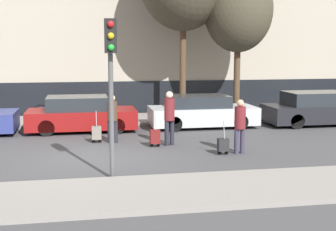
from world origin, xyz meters
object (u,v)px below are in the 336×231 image
trolley_right (223,145)px  parked_car_3 (319,109)px  pedestrian_right (240,123)px  bare_tree_down_street (238,10)px  pedestrian_center (169,115)px  parked_bicycle (53,112)px  trolley_center (155,137)px  parked_car_2 (202,112)px  trolley_left (97,133)px  pedestrian_left (112,116)px  parked_car_1 (81,115)px  traffic_light (111,67)px

trolley_right → parked_car_3: bearing=39.9°
pedestrian_right → bare_tree_down_street: bare_tree_down_street is taller
pedestrian_center → parked_bicycle: pedestrian_center is taller
parked_car_3 → trolley_center: parked_car_3 is taller
parked_car_2 → trolley_left: (-4.33, -2.41, -0.28)m
pedestrian_left → trolley_right: bearing=-30.1°
parked_car_1 → pedestrian_center: bearing=-48.3°
parked_car_3 → pedestrian_left: bearing=-165.6°
parked_car_3 → bare_tree_down_street: size_ratio=0.70×
parked_bicycle → pedestrian_center: bearing=-53.0°
parked_car_1 → trolley_right: 6.52m
parked_car_2 → pedestrian_left: size_ratio=2.64×
parked_car_1 → parked_car_3: size_ratio=0.91×
parked_car_1 → parked_bicycle: parked_car_1 is taller
parked_car_2 → trolley_right: 4.99m
parked_car_1 → trolley_right: parked_car_1 is taller
parked_car_2 → parked_car_1: bearing=180.0°
parked_car_2 → bare_tree_down_street: (2.03, 1.67, 4.22)m
pedestrian_center → parked_bicycle: (-4.06, 5.39, -0.54)m
pedestrian_left → traffic_light: bearing=-86.2°
pedestrian_left → trolley_left: (-0.55, 0.07, -0.59)m
trolley_left → traffic_light: traffic_light is taller
pedestrian_left → parked_bicycle: 5.15m
parked_car_2 → pedestrian_center: (-1.96, -3.25, 0.41)m
parked_car_1 → parked_car_3: bearing=-1.3°
parked_car_2 → pedestrian_right: (-0.07, -4.87, 0.32)m
trolley_right → bare_tree_down_street: (2.64, 6.61, 4.53)m
trolley_center → parked_car_3: bearing=23.3°
trolley_right → traffic_light: 4.75m
pedestrian_left → trolley_right: (3.17, -2.46, -0.62)m
pedestrian_center → trolley_center: pedestrian_center is taller
parked_car_2 → parked_bicycle: size_ratio=2.44×
bare_tree_down_street → traffic_light: bearing=-125.0°
traffic_light → parked_bicycle: size_ratio=2.20×
pedestrian_center → parked_car_1: bearing=111.2°
trolley_center → trolley_right: bearing=-38.8°
parked_car_2 → parked_car_3: parked_car_3 is taller
parked_car_2 → pedestrian_left: pedestrian_left is taller
parked_car_1 → trolley_left: 2.49m
pedestrian_center → bare_tree_down_street: 7.39m
trolley_right → pedestrian_left: bearing=142.2°
traffic_light → bare_tree_down_street: bearing=55.0°
parked_car_1 → trolley_left: bearing=-77.8°
pedestrian_left → trolley_center: size_ratio=1.48×
parked_car_3 → trolley_right: bearing=-140.1°
parked_car_2 → pedestrian_left: 4.54m
trolley_left → parked_bicycle: 4.85m
pedestrian_center → traffic_light: 4.69m
parked_car_1 → bare_tree_down_street: bearing=13.6°
trolley_left → parked_car_3: bearing=13.2°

